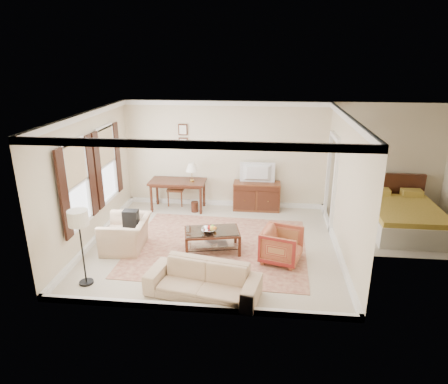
% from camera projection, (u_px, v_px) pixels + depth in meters
% --- Properties ---
extents(room_shell, '(5.51, 5.01, 2.91)m').
position_uv_depth(room_shell, '(213.00, 136.00, 8.16)').
color(room_shell, beige).
rests_on(room_shell, ground).
extents(annex_bedroom, '(3.00, 2.70, 2.90)m').
position_uv_depth(annex_bedroom, '(406.00, 219.00, 9.50)').
color(annex_bedroom, beige).
rests_on(annex_bedroom, ground).
extents(window_front, '(0.12, 1.56, 1.80)m').
position_uv_depth(window_front, '(77.00, 185.00, 8.08)').
color(window_front, '#CCB284').
rests_on(window_front, room_shell).
extents(window_rear, '(0.12, 1.56, 1.80)m').
position_uv_depth(window_rear, '(107.00, 164.00, 9.58)').
color(window_rear, '#CCB284').
rests_on(window_rear, room_shell).
extents(doorway, '(0.10, 1.12, 2.25)m').
position_uv_depth(doorway, '(331.00, 182.00, 9.77)').
color(doorway, white).
rests_on(doorway, room_shell).
extents(rug, '(3.96, 3.43, 0.01)m').
position_uv_depth(rug, '(218.00, 246.00, 8.88)').
color(rug, maroon).
rests_on(rug, room_shell).
extents(writing_desk, '(1.49, 0.75, 0.82)m').
position_uv_depth(writing_desk, '(178.00, 185.00, 10.77)').
color(writing_desk, '#401D12').
rests_on(writing_desk, room_shell).
extents(desk_chair, '(0.52, 0.52, 1.05)m').
position_uv_depth(desk_chair, '(176.00, 187.00, 11.18)').
color(desk_chair, brown).
rests_on(desk_chair, room_shell).
extents(desk_lamp, '(0.32, 0.32, 0.50)m').
position_uv_depth(desk_lamp, '(192.00, 172.00, 10.61)').
color(desk_lamp, silver).
rests_on(desk_lamp, writing_desk).
extents(framed_prints, '(0.25, 0.04, 0.68)m').
position_uv_depth(framed_prints, '(183.00, 136.00, 10.77)').
color(framed_prints, '#401D12').
rests_on(framed_prints, room_shell).
extents(sideboard, '(1.26, 0.48, 0.77)m').
position_uv_depth(sideboard, '(257.00, 196.00, 10.86)').
color(sideboard, brown).
rests_on(sideboard, room_shell).
extents(tv, '(0.89, 0.51, 0.12)m').
position_uv_depth(tv, '(257.00, 167.00, 10.56)').
color(tv, black).
rests_on(tv, sideboard).
extents(coffee_table, '(1.28, 0.91, 0.49)m').
position_uv_depth(coffee_table, '(212.00, 235.00, 8.55)').
color(coffee_table, '#401D12').
rests_on(coffee_table, room_shell).
extents(fruit_bowl, '(0.42, 0.42, 0.10)m').
position_uv_depth(fruit_bowl, '(208.00, 229.00, 8.44)').
color(fruit_bowl, silver).
rests_on(fruit_bowl, coffee_table).
extents(book_a, '(0.23, 0.22, 0.38)m').
position_uv_depth(book_a, '(208.00, 242.00, 8.64)').
color(book_a, brown).
rests_on(book_a, coffee_table).
extents(book_b, '(0.28, 0.10, 0.38)m').
position_uv_depth(book_b, '(218.00, 244.00, 8.60)').
color(book_b, brown).
rests_on(book_b, coffee_table).
extents(striped_armchair, '(0.90, 0.93, 0.78)m').
position_uv_depth(striped_armchair, '(282.00, 244.00, 8.13)').
color(striped_armchair, maroon).
rests_on(striped_armchair, room_shell).
extents(club_armchair, '(0.75, 1.11, 0.94)m').
position_uv_depth(club_armchair, '(126.00, 229.00, 8.64)').
color(club_armchair, '#D1B38D').
rests_on(club_armchair, room_shell).
extents(backpack, '(0.23, 0.33, 0.40)m').
position_uv_depth(backpack, '(131.00, 217.00, 8.60)').
color(backpack, black).
rests_on(backpack, club_armchair).
extents(sofa, '(2.07, 0.96, 0.78)m').
position_uv_depth(sofa, '(203.00, 276.00, 6.99)').
color(sofa, '#D1B38D').
rests_on(sofa, room_shell).
extents(floor_lamp, '(0.36, 0.36, 1.47)m').
position_uv_depth(floor_lamp, '(79.00, 224.00, 7.06)').
color(floor_lamp, black).
rests_on(floor_lamp, room_shell).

